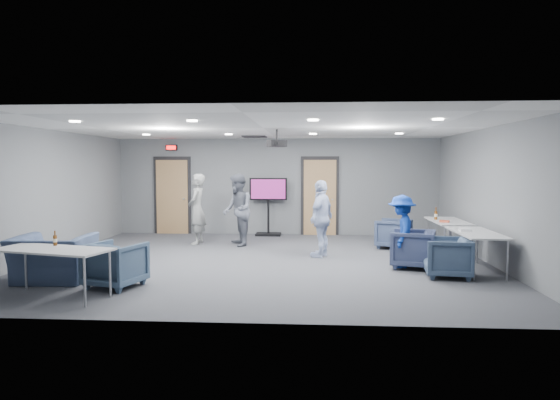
# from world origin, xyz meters

# --- Properties ---
(floor) EXTENTS (9.00, 9.00, 0.00)m
(floor) POSITION_xyz_m (0.00, 0.00, 0.00)
(floor) COLOR #323439
(floor) RESTS_ON ground
(ceiling) EXTENTS (9.00, 9.00, 0.00)m
(ceiling) POSITION_xyz_m (0.00, 0.00, 2.70)
(ceiling) COLOR white
(ceiling) RESTS_ON wall_back
(wall_back) EXTENTS (9.00, 0.02, 2.70)m
(wall_back) POSITION_xyz_m (0.00, 4.00, 1.35)
(wall_back) COLOR slate
(wall_back) RESTS_ON floor
(wall_front) EXTENTS (9.00, 0.02, 2.70)m
(wall_front) POSITION_xyz_m (0.00, -4.00, 1.35)
(wall_front) COLOR slate
(wall_front) RESTS_ON floor
(wall_left) EXTENTS (0.02, 8.00, 2.70)m
(wall_left) POSITION_xyz_m (-4.50, 0.00, 1.35)
(wall_left) COLOR slate
(wall_left) RESTS_ON floor
(wall_right) EXTENTS (0.02, 8.00, 2.70)m
(wall_right) POSITION_xyz_m (4.50, 0.00, 1.35)
(wall_right) COLOR slate
(wall_right) RESTS_ON floor
(door_left) EXTENTS (1.06, 0.17, 2.24)m
(door_left) POSITION_xyz_m (-3.00, 3.95, 1.07)
(door_left) COLOR black
(door_left) RESTS_ON wall_back
(door_right) EXTENTS (1.06, 0.17, 2.24)m
(door_right) POSITION_xyz_m (1.20, 3.95, 1.07)
(door_right) COLOR black
(door_right) RESTS_ON wall_back
(exit_sign) EXTENTS (0.32, 0.08, 0.16)m
(exit_sign) POSITION_xyz_m (-3.00, 3.93, 2.45)
(exit_sign) COLOR black
(exit_sign) RESTS_ON wall_back
(hvac_diffuser) EXTENTS (0.60, 0.60, 0.03)m
(hvac_diffuser) POSITION_xyz_m (-0.50, 2.80, 2.69)
(hvac_diffuser) COLOR black
(hvac_diffuser) RESTS_ON ceiling
(downlights) EXTENTS (6.18, 3.78, 0.02)m
(downlights) POSITION_xyz_m (0.00, 0.00, 2.68)
(downlights) COLOR white
(downlights) RESTS_ON ceiling
(person_a) EXTENTS (0.45, 0.66, 1.74)m
(person_a) POSITION_xyz_m (-1.86, 2.10, 0.87)
(person_a) COLOR gray
(person_a) RESTS_ON floor
(person_b) EXTENTS (0.91, 1.02, 1.75)m
(person_b) POSITION_xyz_m (-0.81, 1.88, 0.88)
(person_b) COLOR slate
(person_b) RESTS_ON floor
(person_c) EXTENTS (0.77, 1.04, 1.64)m
(person_c) POSITION_xyz_m (1.19, 0.58, 0.82)
(person_c) COLOR silver
(person_c) RESTS_ON floor
(person_d) EXTENTS (0.68, 0.98, 1.39)m
(person_d) POSITION_xyz_m (2.70, -0.43, 0.69)
(person_d) COLOR #183A9F
(person_d) RESTS_ON floor
(chair_right_a) EXTENTS (0.98, 0.97, 0.69)m
(chair_right_a) POSITION_xyz_m (2.90, 1.78, 0.35)
(chair_right_a) COLOR #36435E
(chair_right_a) RESTS_ON floor
(chair_right_b) EXTENTS (0.98, 0.97, 0.73)m
(chair_right_b) POSITION_xyz_m (2.90, -0.47, 0.37)
(chair_right_b) COLOR #37405F
(chair_right_b) RESTS_ON floor
(chair_right_c) EXTENTS (0.86, 0.84, 0.70)m
(chair_right_c) POSITION_xyz_m (3.35, -1.24, 0.35)
(chair_right_c) COLOR #384962
(chair_right_c) RESTS_ON floor
(chair_front_a) EXTENTS (0.98, 0.99, 0.73)m
(chair_front_a) POSITION_xyz_m (-2.15, -2.31, 0.37)
(chair_front_a) COLOR #3A4D64
(chair_front_a) RESTS_ON floor
(chair_front_b) EXTENTS (1.24, 1.10, 0.77)m
(chair_front_b) POSITION_xyz_m (-3.35, -2.00, 0.39)
(chair_front_b) COLOR #3E4C6B
(chair_front_b) RESTS_ON floor
(table_right_a) EXTENTS (0.70, 1.68, 0.73)m
(table_right_a) POSITION_xyz_m (4.00, 1.18, 0.68)
(table_right_a) COLOR #B5B8BB
(table_right_a) RESTS_ON floor
(table_right_b) EXTENTS (0.71, 1.70, 0.73)m
(table_right_b) POSITION_xyz_m (4.00, -0.72, 0.68)
(table_right_b) COLOR #B5B8BB
(table_right_b) RESTS_ON floor
(table_front_left) EXTENTS (1.84, 1.11, 0.73)m
(table_front_left) POSITION_xyz_m (-2.81, -3.00, 0.68)
(table_front_left) COLOR #B5B8BB
(table_front_left) RESTS_ON floor
(bottle_front) EXTENTS (0.06, 0.06, 0.23)m
(bottle_front) POSITION_xyz_m (-2.92, -2.72, 0.81)
(bottle_front) COLOR #633510
(bottle_front) RESTS_ON table_front_left
(bottle_right) EXTENTS (0.07, 0.07, 0.28)m
(bottle_right) POSITION_xyz_m (3.77, 1.35, 0.83)
(bottle_right) COLOR #633510
(bottle_right) RESTS_ON table_right_a
(snack_box) EXTENTS (0.24, 0.20, 0.05)m
(snack_box) POSITION_xyz_m (3.82, 0.83, 0.75)
(snack_box) COLOR #C14B30
(snack_box) RESTS_ON table_right_a
(wrapper) EXTENTS (0.20, 0.14, 0.05)m
(wrapper) POSITION_xyz_m (3.83, -0.60, 0.75)
(wrapper) COLOR silver
(wrapper) RESTS_ON table_right_b
(tv_stand) EXTENTS (1.05, 0.50, 1.60)m
(tv_stand) POSITION_xyz_m (-0.23, 3.75, 0.91)
(tv_stand) COLOR black
(tv_stand) RESTS_ON floor
(projector) EXTENTS (0.44, 0.41, 0.36)m
(projector) POSITION_xyz_m (0.26, 0.28, 2.40)
(projector) COLOR black
(projector) RESTS_ON ceiling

